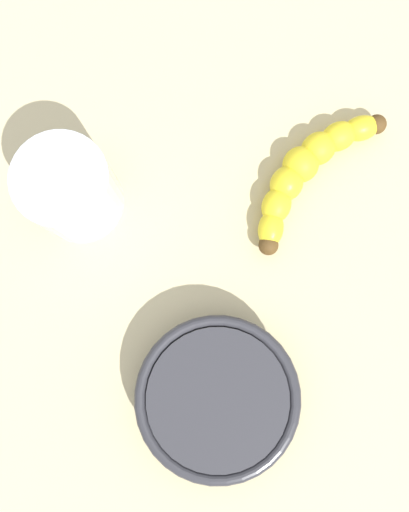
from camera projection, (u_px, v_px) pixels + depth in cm
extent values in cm
cube|color=#C6B688|center=(225.00, 208.00, 61.80)|extent=(120.00, 120.00, 3.00)
ellipsoid|color=yellow|center=(361.00, 128.00, 59.40)|extent=(4.82, 4.41, 2.74)
ellipsoid|color=yellow|center=(339.00, 136.00, 59.28)|extent=(5.05, 5.00, 3.13)
ellipsoid|color=yellow|center=(318.00, 149.00, 59.11)|extent=(5.20, 5.29, 3.53)
ellipsoid|color=yellow|center=(301.00, 165.00, 58.88)|extent=(5.25, 5.27, 3.92)
ellipsoid|color=yellow|center=(287.00, 184.00, 58.61)|extent=(4.40, 4.73, 3.53)
ellipsoid|color=yellow|center=(276.00, 205.00, 58.30)|extent=(3.35, 4.15, 3.13)
ellipsoid|color=yellow|center=(271.00, 229.00, 57.97)|extent=(3.26, 4.31, 2.74)
sphere|color=#513819|center=(377.00, 124.00, 59.46)|extent=(2.15, 2.15, 2.15)
sphere|color=#513819|center=(268.00, 245.00, 57.75)|extent=(2.15, 2.15, 2.15)
cylinder|color=silver|center=(71.00, 191.00, 55.44)|extent=(9.42, 9.42, 9.91)
cylinder|color=silver|center=(73.00, 193.00, 56.33)|extent=(8.92, 8.92, 7.62)
cylinder|color=#2D2D33|center=(217.00, 396.00, 55.13)|extent=(14.02, 14.02, 5.18)
torus|color=#2D2D33|center=(218.00, 399.00, 53.16)|extent=(16.44, 16.44, 1.20)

